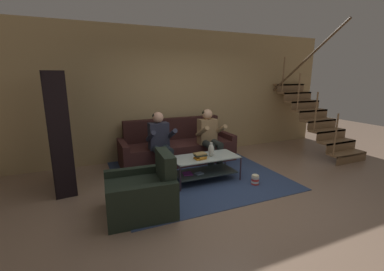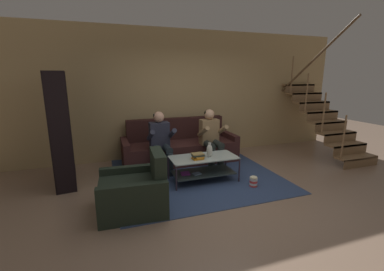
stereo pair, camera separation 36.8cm
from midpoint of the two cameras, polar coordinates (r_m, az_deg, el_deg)
name	(u,v)px [view 2 (the right image)]	position (r m, az deg, el deg)	size (l,w,h in m)	color
ground	(224,196)	(4.25, 9.77, -13.16)	(16.80, 16.80, 0.00)	#937560
back_partition	(180,94)	(6.09, -0.99, 9.17)	(8.40, 0.12, 2.90)	tan
staircase_run	(315,105)	(7.16, 27.03, 5.96)	(0.94, 2.81, 2.98)	olive
couch	(180,148)	(5.70, -0.90, -2.74)	(2.49, 0.85, 0.94)	#3C1F1D
person_seated_left	(161,140)	(4.99, -4.88, -0.98)	(0.50, 0.58, 1.19)	#20282F
person_seated_right	(211,136)	(5.34, 6.26, -0.06)	(0.50, 0.58, 1.19)	#252B28
coffee_table	(203,165)	(4.66, 4.73, -6.54)	(1.20, 0.56, 0.45)	#AFC3BE
area_rug	(192,172)	(5.16, 2.15, -8.06)	(3.00, 3.15, 0.01)	navy
vase	(209,150)	(4.60, 6.21, -3.31)	(0.11, 0.11, 0.26)	silver
book_stack	(198,156)	(4.47, 3.70, -4.61)	(0.22, 0.19, 0.11)	orange
bookshelf	(60,142)	(4.90, -25.43, -1.25)	(0.42, 1.07, 1.95)	black
armchair	(135,192)	(3.74, -9.73, -12.30)	(0.95, 0.87, 0.84)	black
popcorn_tub	(253,181)	(4.65, 15.77, -9.81)	(0.13, 0.13, 0.19)	red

